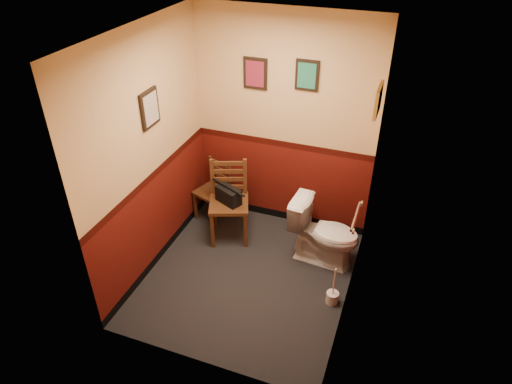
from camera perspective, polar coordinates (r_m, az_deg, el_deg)
floor at (r=5.28m, az=-0.95°, el=-10.51°), size 2.20×2.40×0.00m
ceiling at (r=3.93m, az=-1.33°, el=19.17°), size 2.20×2.40×0.00m
wall_back at (r=5.46m, az=3.47°, el=8.25°), size 2.20×0.00×2.70m
wall_front at (r=3.58m, az=-8.09°, el=-7.35°), size 2.20×0.00×2.70m
wall_left at (r=4.91m, az=-13.21°, el=4.34°), size 0.00×2.40×2.70m
wall_right at (r=4.24m, az=12.89°, el=-0.62°), size 0.00×2.40×2.70m
grab_bar at (r=4.68m, az=12.42°, el=-3.00°), size 0.05×0.56×0.06m
framed_print_back_a at (r=5.32m, az=-0.10°, el=14.59°), size 0.28×0.04×0.36m
framed_print_back_b at (r=5.14m, az=6.40°, el=14.29°), size 0.26×0.04×0.34m
framed_print_left at (r=4.76m, az=-13.13°, el=10.12°), size 0.04×0.30×0.38m
framed_print_right at (r=4.46m, az=15.02°, el=11.03°), size 0.04×0.34×0.28m
toilet at (r=5.30m, az=8.57°, el=-5.15°), size 0.84×0.52×0.79m
toilet_brush at (r=5.02m, az=9.52°, el=-12.79°), size 0.13×0.13×0.47m
chair_left at (r=5.97m, az=-5.29°, el=0.16°), size 0.48×0.48×0.81m
chair_right at (r=5.58m, az=-3.40°, el=-1.19°), size 0.60×0.60×1.00m
handbag at (r=5.47m, az=-3.45°, el=-0.40°), size 0.35×0.28×0.23m
tp_stack at (r=5.84m, az=6.38°, el=-3.42°), size 0.25×0.15×0.43m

